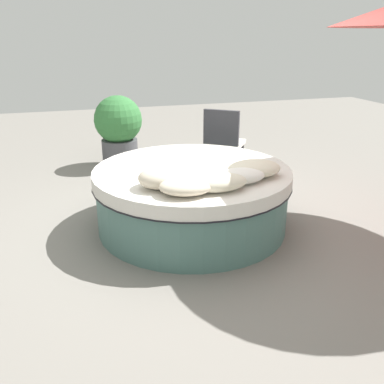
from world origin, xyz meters
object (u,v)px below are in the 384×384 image
throw_pillow_1 (188,185)px  throw_pillow_3 (239,176)px  round_bed (192,197)px  planter (119,128)px  patio_chair (223,137)px  throw_pillow_0 (161,178)px  throw_pillow_4 (254,169)px  throw_pillow_2 (219,183)px

throw_pillow_1 → throw_pillow_3: throw_pillow_1 is taller
round_bed → throw_pillow_3: (0.29, -0.57, 0.39)m
throw_pillow_1 → planter: bearing=93.8°
patio_chair → planter: planter is taller
throw_pillow_3 → patio_chair: (0.67, 2.17, -0.17)m
throw_pillow_0 → throw_pillow_3: bearing=-8.3°
throw_pillow_4 → patio_chair: size_ratio=0.56×
throw_pillow_2 → patio_chair: 2.48m
throw_pillow_2 → planter: planter is taller
throw_pillow_4 → patio_chair: (0.45, 2.02, -0.18)m
throw_pillow_3 → throw_pillow_4: throw_pillow_4 is taller
throw_pillow_3 → throw_pillow_4: bearing=33.5°
throw_pillow_3 → patio_chair: size_ratio=0.53×
throw_pillow_0 → planter: 2.93m
throw_pillow_3 → throw_pillow_4: 0.27m
throw_pillow_3 → throw_pillow_2: bearing=-152.3°
throw_pillow_0 → planter: bearing=90.3°
throw_pillow_2 → patio_chair: patio_chair is taller
throw_pillow_2 → round_bed: bearing=93.6°
throw_pillow_1 → throw_pillow_4: bearing=18.7°
round_bed → throw_pillow_1: 0.82m
throw_pillow_2 → throw_pillow_4: size_ratio=0.96×
round_bed → throw_pillow_3: throw_pillow_3 is taller
throw_pillow_0 → round_bed: bearing=46.7°
throw_pillow_2 → throw_pillow_4: (0.47, 0.28, 0.00)m
throw_pillow_0 → throw_pillow_2: (0.48, -0.24, -0.02)m
throw_pillow_3 → throw_pillow_1: bearing=-168.5°
throw_pillow_1 → throw_pillow_3: size_ratio=1.00×
throw_pillow_3 → planter: size_ratio=0.47×
throw_pillow_3 → throw_pillow_0: bearing=171.7°
throw_pillow_0 → planter: (-0.02, 2.92, -0.14)m
round_bed → throw_pillow_2: 0.81m
throw_pillow_1 → throw_pillow_2: throw_pillow_2 is taller
round_bed → planter: planter is taller
throw_pillow_2 → patio_chair: (0.92, 2.30, -0.18)m
throw_pillow_0 → patio_chair: bearing=55.9°
round_bed → planter: 2.51m
throw_pillow_2 → planter: bearing=99.0°
planter → throw_pillow_1: bearing=-86.2°
round_bed → throw_pillow_4: throw_pillow_4 is taller
round_bed → throw_pillow_0: (-0.44, -0.46, 0.42)m
throw_pillow_2 → throw_pillow_4: throw_pillow_4 is taller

